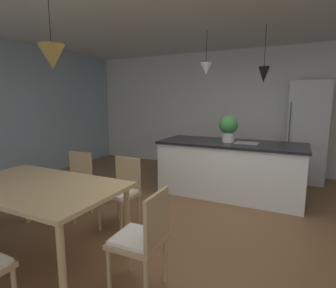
% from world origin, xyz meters
% --- Properties ---
extents(ground_plane, '(10.00, 8.40, 0.04)m').
position_xyz_m(ground_plane, '(0.00, 0.00, -0.02)').
color(ground_plane, brown).
extents(wall_back_kitchen, '(10.00, 0.12, 2.70)m').
position_xyz_m(wall_back_kitchen, '(0.00, 3.26, 1.35)').
color(wall_back_kitchen, silver).
rests_on(wall_back_kitchen, ground_plane).
extents(dining_table, '(1.73, 1.02, 0.75)m').
position_xyz_m(dining_table, '(-1.42, -1.21, 0.68)').
color(dining_table, tan).
rests_on(dining_table, ground_plane).
extents(chair_far_right, '(0.43, 0.43, 0.87)m').
position_xyz_m(chair_far_right, '(-1.02, -0.33, 0.47)').
color(chair_far_right, tan).
rests_on(chair_far_right, ground_plane).
extents(chair_kitchen_end, '(0.41, 0.41, 0.87)m').
position_xyz_m(chair_kitchen_end, '(-0.18, -1.21, 0.47)').
color(chair_kitchen_end, tan).
rests_on(chair_kitchen_end, ground_plane).
extents(chair_far_left, '(0.42, 0.42, 0.87)m').
position_xyz_m(chair_far_left, '(-1.81, -0.33, 0.47)').
color(chair_far_left, tan).
rests_on(chair_far_left, ground_plane).
extents(kitchen_island, '(2.33, 0.96, 0.91)m').
position_xyz_m(kitchen_island, '(-0.08, 1.41, 0.46)').
color(kitchen_island, white).
rests_on(kitchen_island, ground_plane).
extents(refrigerator, '(0.69, 0.67, 1.94)m').
position_xyz_m(refrigerator, '(1.07, 2.86, 0.97)').
color(refrigerator, '#B2B5B7').
rests_on(refrigerator, ground_plane).
extents(pendant_over_table, '(0.25, 0.25, 0.83)m').
position_xyz_m(pendant_over_table, '(-1.23, -1.08, 1.98)').
color(pendant_over_table, black).
extents(pendant_over_island_main, '(0.20, 0.20, 0.70)m').
position_xyz_m(pendant_over_island_main, '(-0.53, 1.41, 2.10)').
color(pendant_over_island_main, black).
extents(pendant_over_island_aux, '(0.16, 0.16, 0.85)m').
position_xyz_m(pendant_over_island_aux, '(0.38, 1.41, 1.97)').
color(pendant_over_island_aux, black).
extents(potted_plant_on_island, '(0.30, 0.30, 0.43)m').
position_xyz_m(potted_plant_on_island, '(-0.13, 1.41, 1.15)').
color(potted_plant_on_island, beige).
rests_on(potted_plant_on_island, kitchen_island).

